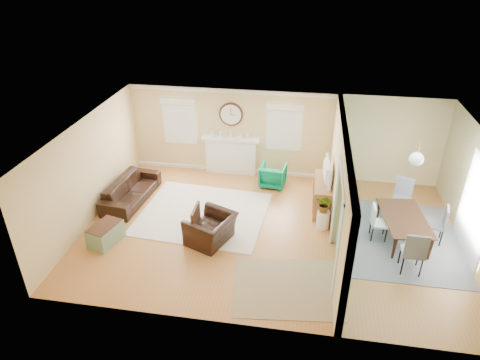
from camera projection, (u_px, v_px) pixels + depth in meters
name	position (u px, v px, depth m)	size (l,w,h in m)	color
floor	(270.00, 231.00, 10.44)	(9.00, 9.00, 0.00)	#B06C34
wall_back	(282.00, 135.00, 12.40)	(9.00, 0.02, 2.60)	tan
wall_front	(255.00, 272.00, 7.22)	(9.00, 0.02, 2.60)	tan
wall_left	(89.00, 170.00, 10.45)	(0.02, 6.00, 2.60)	tan
ceiling	(274.00, 133.00, 9.18)	(9.00, 6.00, 0.02)	white
partition	(339.00, 182.00, 9.81)	(0.17, 6.00, 2.60)	tan
fireplace	(231.00, 155.00, 12.85)	(1.70, 0.30, 1.17)	white
wall_clock	(231.00, 114.00, 12.32)	(0.70, 0.07, 0.70)	#422314
window_left	(179.00, 118.00, 12.62)	(1.05, 0.13, 1.42)	white
window_right	(284.00, 124.00, 12.18)	(1.05, 0.13, 1.42)	white
french_doors	(476.00, 210.00, 9.27)	(0.06, 1.70, 2.20)	white
pendant	(417.00, 159.00, 8.95)	(0.30, 0.30, 0.55)	gold
rug_cream	(203.00, 213.00, 11.12)	(3.16, 2.74, 0.02)	white
rug_jute	(287.00, 287.00, 8.73)	(2.17, 1.77, 0.01)	#9D895C
rug_grey	(402.00, 238.00, 10.18)	(2.60, 3.25, 0.01)	slate
sofa	(131.00, 190.00, 11.58)	(2.12, 0.83, 0.62)	black
eames_chair	(211.00, 229.00, 9.93)	(1.05, 0.92, 0.69)	black
green_chair	(273.00, 175.00, 12.29)	(0.69, 0.71, 0.65)	#00774F
trunk	(105.00, 234.00, 9.95)	(0.68, 0.91, 0.47)	gray
credenza	(322.00, 195.00, 11.18)	(0.47, 1.38, 0.80)	#9F6741
tv	(324.00, 171.00, 10.84)	(1.03, 0.13, 0.59)	black
garden_stool	(323.00, 220.00, 10.46)	(0.31, 0.31, 0.46)	white
potted_plant	(325.00, 204.00, 10.24)	(0.40, 0.35, 0.44)	#337F33
dining_table	(404.00, 228.00, 10.04)	(1.70, 0.95, 0.60)	#422314
dining_chair_n	(403.00, 195.00, 10.80)	(0.53, 0.53, 1.00)	slate
dining_chair_s	(414.00, 247.00, 8.90)	(0.47, 0.47, 1.04)	slate
dining_chair_w	(380.00, 220.00, 9.95)	(0.40, 0.40, 0.88)	white
dining_chair_e	(436.00, 221.00, 9.85)	(0.50, 0.50, 0.94)	slate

